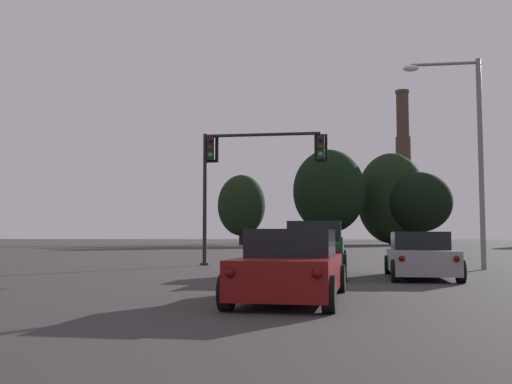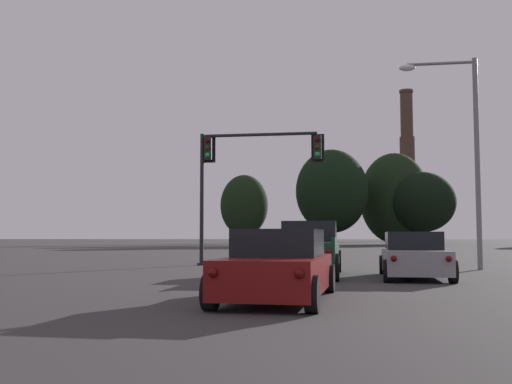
{
  "view_description": "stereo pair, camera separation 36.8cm",
  "coord_description": "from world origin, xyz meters",
  "px_view_note": "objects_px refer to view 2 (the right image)",
  "views": [
    {
      "loc": [
        0.95,
        -0.6,
        1.28
      ],
      "look_at": [
        -5.51,
        41.79,
        4.48
      ],
      "focal_mm": 42.0,
      "sensor_mm": 36.0,
      "label": 1
    },
    {
      "loc": [
        1.31,
        -0.54,
        1.28
      ],
      "look_at": [
        -5.51,
        41.79,
        4.48
      ],
      "focal_mm": 42.0,
      "sensor_mm": 36.0,
      "label": 2
    }
  ],
  "objects_px": {
    "sedan_right_lane_front": "(414,256)",
    "traffic_light_overhead_left": "(242,163)",
    "sedan_center_lane_second": "(279,267)",
    "pickup_truck_center_lane_front": "(307,251)",
    "smokestack": "(408,181)",
    "street_lamp": "(464,139)"
  },
  "relations": [
    {
      "from": "sedan_center_lane_second",
      "to": "smokestack",
      "type": "distance_m",
      "value": 156.76
    },
    {
      "from": "traffic_light_overhead_left",
      "to": "street_lamp",
      "type": "bearing_deg",
      "value": -11.51
    },
    {
      "from": "sedan_right_lane_front",
      "to": "traffic_light_overhead_left",
      "type": "xyz_separation_m",
      "value": [
        -6.71,
        7.04,
        3.88
      ]
    },
    {
      "from": "sedan_center_lane_second",
      "to": "pickup_truck_center_lane_front",
      "type": "distance_m",
      "value": 7.83
    },
    {
      "from": "sedan_center_lane_second",
      "to": "traffic_light_overhead_left",
      "type": "height_order",
      "value": "traffic_light_overhead_left"
    },
    {
      "from": "pickup_truck_center_lane_front",
      "to": "smokestack",
      "type": "bearing_deg",
      "value": 83.27
    },
    {
      "from": "pickup_truck_center_lane_front",
      "to": "traffic_light_overhead_left",
      "type": "distance_m",
      "value": 8.03
    },
    {
      "from": "traffic_light_overhead_left",
      "to": "street_lamp",
      "type": "distance_m",
      "value": 9.44
    },
    {
      "from": "street_lamp",
      "to": "smokestack",
      "type": "height_order",
      "value": "smokestack"
    },
    {
      "from": "sedan_center_lane_second",
      "to": "smokestack",
      "type": "xyz_separation_m",
      "value": [
        16.63,
        155.08,
        15.73
      ]
    },
    {
      "from": "sedan_right_lane_front",
      "to": "street_lamp",
      "type": "bearing_deg",
      "value": 64.76
    },
    {
      "from": "sedan_center_lane_second",
      "to": "sedan_right_lane_front",
      "type": "xyz_separation_m",
      "value": [
        3.34,
        7.05,
        0.0
      ]
    },
    {
      "from": "sedan_right_lane_front",
      "to": "smokestack",
      "type": "height_order",
      "value": "smokestack"
    },
    {
      "from": "street_lamp",
      "to": "smokestack",
      "type": "distance_m",
      "value": 143.72
    },
    {
      "from": "sedan_center_lane_second",
      "to": "sedan_right_lane_front",
      "type": "bearing_deg",
      "value": 66.76
    },
    {
      "from": "pickup_truck_center_lane_front",
      "to": "smokestack",
      "type": "xyz_separation_m",
      "value": [
        16.64,
        147.25,
        15.59
      ]
    },
    {
      "from": "sedan_center_lane_second",
      "to": "pickup_truck_center_lane_front",
      "type": "relative_size",
      "value": 0.86
    },
    {
      "from": "pickup_truck_center_lane_front",
      "to": "traffic_light_overhead_left",
      "type": "bearing_deg",
      "value": 117.92
    },
    {
      "from": "street_lamp",
      "to": "pickup_truck_center_lane_front",
      "type": "bearing_deg",
      "value": -143.34
    },
    {
      "from": "sedan_right_lane_front",
      "to": "traffic_light_overhead_left",
      "type": "height_order",
      "value": "traffic_light_overhead_left"
    },
    {
      "from": "sedan_center_lane_second",
      "to": "sedan_right_lane_front",
      "type": "distance_m",
      "value": 7.8
    },
    {
      "from": "pickup_truck_center_lane_front",
      "to": "street_lamp",
      "type": "height_order",
      "value": "street_lamp"
    }
  ]
}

